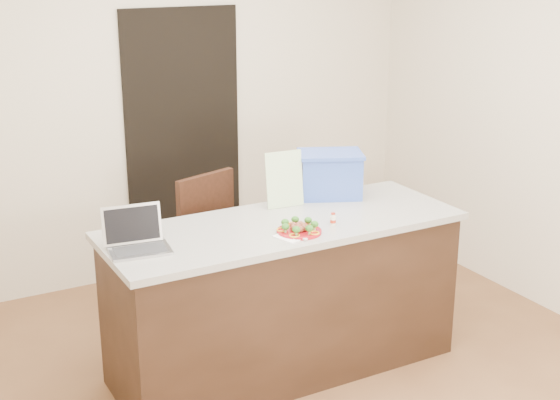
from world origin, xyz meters
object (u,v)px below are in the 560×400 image
island (284,296)px  chair (214,245)px  napkin (291,236)px  blue_box (330,174)px  laptop (136,238)px  plate (299,231)px  yogurt_bottle (333,220)px

island → chair: size_ratio=2.01×
island → napkin: (-0.08, -0.22, 0.46)m
island → blue_box: bearing=30.6°
napkin → blue_box: size_ratio=0.32×
island → laptop: 1.01m
blue_box → island: bearing=-125.5°
laptop → chair: (0.72, 0.65, -0.40)m
laptop → blue_box: bearing=19.1°
plate → chair: bearing=98.8°
napkin → laptop: size_ratio=0.45×
yogurt_bottle → laptop: (-1.08, 0.18, 0.03)m
yogurt_bottle → blue_box: 0.55m
plate → laptop: bearing=166.7°
island → chair: 0.69m
plate → blue_box: bearing=43.8°
island → blue_box: (0.49, 0.29, 0.60)m
napkin → plate: bearing=27.3°
plate → napkin: plate is taller
plate → yogurt_bottle: yogurt_bottle is taller
blue_box → napkin: bearing=-114.0°
yogurt_bottle → laptop: size_ratio=0.21×
napkin → chair: (-0.06, 0.89, -0.34)m
napkin → blue_box: blue_box is taller
plate → blue_box: size_ratio=0.52×
laptop → blue_box: 1.38m
napkin → blue_box: 0.78m
yogurt_bottle → chair: (-0.36, 0.84, -0.37)m
island → laptop: laptop is taller
napkin → chair: chair is taller
yogurt_bottle → plate: bearing=-175.7°
plate → napkin: bearing=-152.7°
plate → blue_box: (0.50, 0.48, 0.13)m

